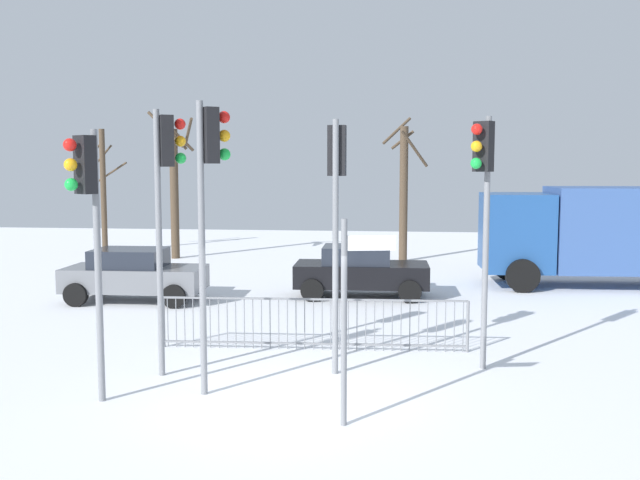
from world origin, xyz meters
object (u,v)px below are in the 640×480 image
traffic_light_foreground_left (88,204)px  delivery_truck (602,231)px  traffic_light_rear_left (209,182)px  car_black_far (360,270)px  bare_tree_right (404,189)px  traffic_light_foreground_right (337,189)px  traffic_light_mid_right (483,186)px  traffic_light_rear_right (166,182)px  bare_tree_centre (174,185)px  direction_sign_post (348,311)px  bare_tree_left (103,188)px  car_grey_mid (134,274)px

traffic_light_foreground_left → delivery_truck: 16.66m
traffic_light_rear_left → traffic_light_foreground_left: bearing=-103.8°
car_black_far → bare_tree_right: (1.22, 7.90, 2.07)m
traffic_light_foreground_right → traffic_light_mid_right: 2.66m
traffic_light_foreground_right → car_black_far: size_ratio=1.19×
car_black_far → bare_tree_right: bare_tree_right is taller
traffic_light_rear_left → bare_tree_right: 17.32m
traffic_light_rear_right → bare_tree_centre: 16.60m
traffic_light_rear_right → traffic_light_mid_right: traffic_light_rear_right is taller
traffic_light_foreground_left → car_black_far: bearing=-76.1°
direction_sign_post → bare_tree_left: (-12.12, 19.76, 1.08)m
delivery_truck → bare_tree_centre: 16.15m
direction_sign_post → car_black_far: (-0.44, 10.35, -0.93)m
car_grey_mid → bare_tree_left: (-5.47, 10.84, 2.01)m
car_grey_mid → delivery_truck: (13.55, 4.02, 0.97)m
traffic_light_rear_left → direction_sign_post: traffic_light_rear_left is taller
traffic_light_rear_left → bare_tree_left: (-9.75, 18.52, -0.74)m
traffic_light_foreground_left → bare_tree_left: bare_tree_left is taller
traffic_light_rear_left → delivery_truck: traffic_light_rear_left is taller
car_grey_mid → bare_tree_left: bare_tree_left is taller
traffic_light_rear_right → bare_tree_right: size_ratio=0.84×
traffic_light_rear_right → direction_sign_post: (3.41, -2.19, -1.78)m
traffic_light_mid_right → bare_tree_left: bare_tree_left is taller
traffic_light_rear_left → traffic_light_mid_right: size_ratio=1.03×
traffic_light_rear_right → bare_tree_centre: (-4.97, 15.83, -0.52)m
traffic_light_mid_right → car_grey_mid: bearing=2.3°
direction_sign_post → bare_tree_right: size_ratio=0.53×
traffic_light_rear_right → traffic_light_foreground_left: size_ratio=1.10×
traffic_light_foreground_right → delivery_truck: size_ratio=0.64×
traffic_light_rear_left → traffic_light_mid_right: (4.57, 1.88, -0.10)m
traffic_light_foreground_left → car_grey_mid: (-2.55, 8.40, -2.42)m
direction_sign_post → delivery_truck: 14.66m
bare_tree_right → car_black_far: bearing=-98.8°
delivery_truck → bare_tree_centre: size_ratio=1.22×
traffic_light_mid_right → traffic_light_rear_left: bearing=57.9°
delivery_truck → car_black_far: bearing=17.0°
traffic_light_rear_right → traffic_light_mid_right: size_ratio=1.02×
traffic_light_rear_left → car_black_far: 9.71m
traffic_light_foreground_right → bare_tree_right: 15.59m
bare_tree_right → traffic_light_rear_left: bearing=-100.5°
traffic_light_rear_right → direction_sign_post: size_ratio=1.57×
bare_tree_right → car_grey_mid: bearing=-128.5°
traffic_light_rear_left → delivery_truck: bearing=105.3°
traffic_light_foreground_right → traffic_light_foreground_left: bearing=-146.6°
direction_sign_post → car_black_far: direction_sign_post is taller
traffic_light_foreground_left → bare_tree_centre: (-4.27, 17.50, -0.22)m
traffic_light_foreground_right → direction_sign_post: traffic_light_foreground_right is taller
traffic_light_rear_left → traffic_light_mid_right: bearing=76.1°
traffic_light_foreground_left → bare_tree_right: bare_tree_right is taller
traffic_light_rear_left → car_black_far: traffic_light_rear_left is taller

